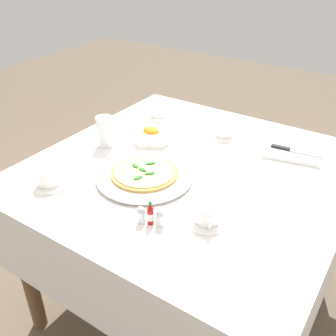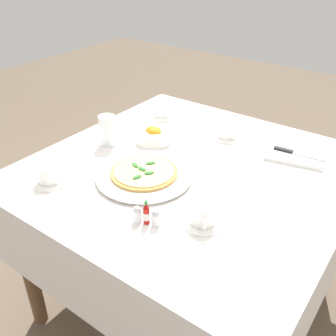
{
  "view_description": "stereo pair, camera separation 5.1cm",
  "coord_description": "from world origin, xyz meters",
  "px_view_note": "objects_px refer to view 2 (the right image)",
  "views": [
    {
      "loc": [
        0.62,
        -1.08,
        1.48
      ],
      "look_at": [
        -0.05,
        -0.08,
        0.76
      ],
      "focal_mm": 41.04,
      "sensor_mm": 36.0,
      "label": 1
    },
    {
      "loc": [
        0.66,
        -1.05,
        1.48
      ],
      "look_at": [
        -0.05,
        -0.08,
        0.76
      ],
      "focal_mm": 41.04,
      "sensor_mm": 36.0,
      "label": 2
    }
  ],
  "objects_px": {
    "pizza_plate": "(144,175)",
    "coffee_cup_far_left": "(49,175)",
    "coffee_cup_back_corner": "(163,111)",
    "coffee_cup_near_left": "(227,132)",
    "napkin_folded": "(295,156)",
    "citrus_bowl": "(154,135)",
    "pizza": "(144,172)",
    "coffee_cup_far_right": "(203,215)",
    "salt_shaker": "(156,218)",
    "water_glass_left_edge": "(108,132)",
    "dinner_knife": "(296,153)",
    "pepper_shaker": "(137,215)",
    "hot_sauce_bottle": "(146,214)"
  },
  "relations": [
    {
      "from": "coffee_cup_near_left",
      "to": "hot_sauce_bottle",
      "type": "distance_m",
      "value": 0.66
    },
    {
      "from": "citrus_bowl",
      "to": "coffee_cup_back_corner",
      "type": "bearing_deg",
      "value": 118.51
    },
    {
      "from": "coffee_cup_far_left",
      "to": "citrus_bowl",
      "type": "relative_size",
      "value": 0.87
    },
    {
      "from": "pizza_plate",
      "to": "water_glass_left_edge",
      "type": "relative_size",
      "value": 2.75
    },
    {
      "from": "coffee_cup_far_right",
      "to": "pepper_shaker",
      "type": "xyz_separation_m",
      "value": [
        -0.17,
        -0.11,
        -0.0
      ]
    },
    {
      "from": "coffee_cup_back_corner",
      "to": "water_glass_left_edge",
      "type": "xyz_separation_m",
      "value": [
        -0.01,
        -0.36,
        0.02
      ]
    },
    {
      "from": "salt_shaker",
      "to": "napkin_folded",
      "type": "bearing_deg",
      "value": 73.42
    },
    {
      "from": "coffee_cup_back_corner",
      "to": "water_glass_left_edge",
      "type": "relative_size",
      "value": 1.03
    },
    {
      "from": "pizza",
      "to": "citrus_bowl",
      "type": "distance_m",
      "value": 0.29
    },
    {
      "from": "pizza",
      "to": "pepper_shaker",
      "type": "bearing_deg",
      "value": -55.64
    },
    {
      "from": "pizza_plate",
      "to": "pepper_shaker",
      "type": "relative_size",
      "value": 6.16
    },
    {
      "from": "coffee_cup_far_left",
      "to": "pepper_shaker",
      "type": "xyz_separation_m",
      "value": [
        0.39,
        0.02,
        -0.0
      ]
    },
    {
      "from": "pizza",
      "to": "coffee_cup_far_left",
      "type": "height_order",
      "value": "coffee_cup_far_left"
    },
    {
      "from": "pepper_shaker",
      "to": "coffee_cup_near_left",
      "type": "bearing_deg",
      "value": 94.73
    },
    {
      "from": "pizza_plate",
      "to": "salt_shaker",
      "type": "xyz_separation_m",
      "value": [
        0.19,
        -0.18,
        0.01
      ]
    },
    {
      "from": "pizza_plate",
      "to": "pizza",
      "type": "bearing_deg",
      "value": 179.76
    },
    {
      "from": "water_glass_left_edge",
      "to": "pepper_shaker",
      "type": "bearing_deg",
      "value": -36.94
    },
    {
      "from": "coffee_cup_far_left",
      "to": "water_glass_left_edge",
      "type": "relative_size",
      "value": 1.03
    },
    {
      "from": "pizza",
      "to": "hot_sauce_bottle",
      "type": "xyz_separation_m",
      "value": [
        0.17,
        -0.19,
        0.01
      ]
    },
    {
      "from": "coffee_cup_far_left",
      "to": "hot_sauce_bottle",
      "type": "distance_m",
      "value": 0.42
    },
    {
      "from": "pizza_plate",
      "to": "coffee_cup_far_left",
      "type": "relative_size",
      "value": 2.67
    },
    {
      "from": "pizza",
      "to": "citrus_bowl",
      "type": "relative_size",
      "value": 1.61
    },
    {
      "from": "water_glass_left_edge",
      "to": "pizza",
      "type": "bearing_deg",
      "value": -22.24
    },
    {
      "from": "napkin_folded",
      "to": "citrus_bowl",
      "type": "bearing_deg",
      "value": -170.46
    },
    {
      "from": "coffee_cup_far_left",
      "to": "hot_sauce_bottle",
      "type": "relative_size",
      "value": 1.57
    },
    {
      "from": "coffee_cup_far_left",
      "to": "coffee_cup_near_left",
      "type": "bearing_deg",
      "value": 63.92
    },
    {
      "from": "coffee_cup_back_corner",
      "to": "coffee_cup_near_left",
      "type": "relative_size",
      "value": 1.0
    },
    {
      "from": "pizza_plate",
      "to": "pizza",
      "type": "xyz_separation_m",
      "value": [
        -0.0,
        0.0,
        0.01
      ]
    },
    {
      "from": "citrus_bowl",
      "to": "napkin_folded",
      "type": "bearing_deg",
      "value": 21.5
    },
    {
      "from": "napkin_folded",
      "to": "pepper_shaker",
      "type": "distance_m",
      "value": 0.71
    },
    {
      "from": "water_glass_left_edge",
      "to": "citrus_bowl",
      "type": "distance_m",
      "value": 0.19
    },
    {
      "from": "coffee_cup_near_left",
      "to": "salt_shaker",
      "type": "xyz_separation_m",
      "value": [
        0.11,
        -0.64,
        -0.0
      ]
    },
    {
      "from": "coffee_cup_far_right",
      "to": "salt_shaker",
      "type": "distance_m",
      "value": 0.14
    },
    {
      "from": "pizza_plate",
      "to": "coffee_cup_near_left",
      "type": "height_order",
      "value": "coffee_cup_near_left"
    },
    {
      "from": "coffee_cup_far_right",
      "to": "coffee_cup_far_left",
      "type": "bearing_deg",
      "value": -167.31
    },
    {
      "from": "coffee_cup_back_corner",
      "to": "dinner_knife",
      "type": "relative_size",
      "value": 0.66
    },
    {
      "from": "hot_sauce_bottle",
      "to": "pizza_plate",
      "type": "bearing_deg",
      "value": 130.8
    },
    {
      "from": "napkin_folded",
      "to": "pepper_shaker",
      "type": "height_order",
      "value": "pepper_shaker"
    },
    {
      "from": "dinner_knife",
      "to": "water_glass_left_edge",
      "type": "bearing_deg",
      "value": -158.86
    },
    {
      "from": "hot_sauce_bottle",
      "to": "coffee_cup_near_left",
      "type": "bearing_deg",
      "value": 97.23
    },
    {
      "from": "pizza",
      "to": "hot_sauce_bottle",
      "type": "bearing_deg",
      "value": -49.18
    },
    {
      "from": "napkin_folded",
      "to": "citrus_bowl",
      "type": "relative_size",
      "value": 1.61
    },
    {
      "from": "dinner_knife",
      "to": "coffee_cup_back_corner",
      "type": "bearing_deg",
      "value": 172.63
    },
    {
      "from": "coffee_cup_far_left",
      "to": "coffee_cup_back_corner",
      "type": "bearing_deg",
      "value": 92.04
    },
    {
      "from": "pizza_plate",
      "to": "coffee_cup_far_left",
      "type": "bearing_deg",
      "value": -138.63
    },
    {
      "from": "dinner_knife",
      "to": "hot_sauce_bottle",
      "type": "distance_m",
      "value": 0.69
    },
    {
      "from": "dinner_knife",
      "to": "pizza",
      "type": "bearing_deg",
      "value": -135.89
    },
    {
      "from": "coffee_cup_far_left",
      "to": "napkin_folded",
      "type": "relative_size",
      "value": 0.54
    },
    {
      "from": "coffee_cup_back_corner",
      "to": "coffee_cup_near_left",
      "type": "height_order",
      "value": "coffee_cup_back_corner"
    },
    {
      "from": "pizza_plate",
      "to": "coffee_cup_near_left",
      "type": "distance_m",
      "value": 0.47
    }
  ]
}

